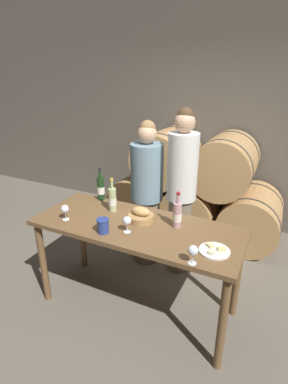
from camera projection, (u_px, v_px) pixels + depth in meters
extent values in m
plane|color=#665E51|center=(137.00, 305.00, 2.91)|extent=(10.00, 10.00, 0.00)
cube|color=#60594F|center=(209.00, 110.00, 4.14)|extent=(10.00, 0.12, 3.20)
cylinder|color=tan|center=(141.00, 196.00, 4.47)|extent=(0.73, 0.86, 0.73)
cylinder|color=#2D2D33|center=(133.00, 203.00, 4.24)|extent=(0.74, 0.02, 0.74)
cylinder|color=#2D2D33|center=(149.00, 190.00, 4.70)|extent=(0.74, 0.02, 0.74)
cylinder|color=tan|center=(192.00, 206.00, 4.15)|extent=(0.73, 0.86, 0.73)
cylinder|color=#2D2D33|center=(185.00, 214.00, 3.92)|extent=(0.74, 0.02, 0.74)
cylinder|color=#2D2D33|center=(198.00, 199.00, 4.38)|extent=(0.74, 0.02, 0.74)
cylinder|color=tan|center=(251.00, 218.00, 3.83)|extent=(0.73, 0.86, 0.73)
cylinder|color=#2D2D33|center=(248.00, 227.00, 3.60)|extent=(0.74, 0.02, 0.74)
cylinder|color=#2D2D33|center=(254.00, 209.00, 4.06)|extent=(0.74, 0.02, 0.74)
cylinder|color=tan|center=(167.00, 157.00, 4.06)|extent=(0.73, 0.86, 0.73)
cylinder|color=#2D2D33|center=(159.00, 162.00, 3.83)|extent=(0.74, 0.02, 0.74)
cylinder|color=#2D2D33|center=(174.00, 152.00, 4.29)|extent=(0.74, 0.02, 0.74)
cylinder|color=tan|center=(225.00, 164.00, 3.74)|extent=(0.73, 0.86, 0.73)
cylinder|color=#2D2D33|center=(220.00, 171.00, 3.51)|extent=(0.74, 0.02, 0.74)
cylinder|color=#2D2D33|center=(230.00, 159.00, 3.97)|extent=(0.74, 0.02, 0.74)
cylinder|color=brown|center=(43.00, 263.00, 2.84)|extent=(0.06, 0.06, 0.85)
cylinder|color=brown|center=(222.00, 325.00, 2.15)|extent=(0.06, 0.06, 0.85)
cylinder|color=brown|center=(82.00, 233.00, 3.35)|extent=(0.06, 0.06, 0.85)
cylinder|color=brown|center=(237.00, 276.00, 2.66)|extent=(0.06, 0.06, 0.85)
cube|color=brown|center=(137.00, 227.00, 2.58)|extent=(1.82, 0.73, 0.04)
cylinder|color=#756651|center=(147.00, 230.00, 3.49)|extent=(0.29, 0.29, 0.79)
cylinder|color=gray|center=(147.00, 172.00, 3.22)|extent=(0.36, 0.36, 0.62)
sphere|color=tan|center=(147.00, 134.00, 3.06)|extent=(0.20, 0.20, 0.20)
sphere|color=olive|center=(148.00, 128.00, 3.05)|extent=(0.17, 0.17, 0.17)
cylinder|color=#756651|center=(179.00, 234.00, 3.31)|extent=(0.25, 0.25, 0.87)
cylinder|color=silver|center=(183.00, 167.00, 3.02)|extent=(0.31, 0.31, 0.69)
sphere|color=tan|center=(185.00, 122.00, 2.85)|extent=(0.20, 0.20, 0.20)
sphere|color=#47331E|center=(186.00, 116.00, 2.84)|extent=(0.17, 0.17, 0.17)
cylinder|color=#193819|center=(101.00, 188.00, 3.04)|extent=(0.07, 0.07, 0.24)
cylinder|color=#193819|center=(100.00, 174.00, 2.98)|extent=(0.03, 0.03, 0.08)
cylinder|color=black|center=(100.00, 169.00, 2.96)|extent=(0.03, 0.03, 0.02)
cylinder|color=white|center=(101.00, 190.00, 3.04)|extent=(0.08, 0.08, 0.08)
cylinder|color=#ADBC7F|center=(112.00, 200.00, 2.79)|extent=(0.07, 0.07, 0.22)
cylinder|color=#ADBC7F|center=(112.00, 185.00, 2.73)|extent=(0.03, 0.03, 0.08)
cylinder|color=gold|center=(112.00, 180.00, 2.71)|extent=(0.03, 0.03, 0.02)
cylinder|color=white|center=(113.00, 202.00, 2.79)|extent=(0.08, 0.08, 0.07)
cylinder|color=#BC8E93|center=(177.00, 215.00, 2.50)|extent=(0.07, 0.07, 0.22)
cylinder|color=#BC8E93|center=(178.00, 199.00, 2.44)|extent=(0.03, 0.03, 0.08)
cylinder|color=maroon|center=(178.00, 193.00, 2.42)|extent=(0.03, 0.03, 0.02)
cylinder|color=white|center=(177.00, 217.00, 2.51)|extent=(0.08, 0.08, 0.07)
cylinder|color=navy|center=(103.00, 226.00, 2.43)|extent=(0.10, 0.10, 0.12)
cylinder|color=navy|center=(103.00, 220.00, 2.41)|extent=(0.10, 0.10, 0.01)
cylinder|color=#A87F4C|center=(141.00, 218.00, 2.63)|extent=(0.23, 0.23, 0.06)
ellipsoid|color=tan|center=(141.00, 211.00, 2.61)|extent=(0.17, 0.10, 0.08)
cylinder|color=white|center=(214.00, 251.00, 2.19)|extent=(0.23, 0.23, 0.01)
cube|color=#E0CC7F|center=(222.00, 249.00, 2.18)|extent=(0.07, 0.06, 0.02)
cube|color=beige|center=(210.00, 245.00, 2.22)|extent=(0.07, 0.07, 0.02)
cube|color=beige|center=(212.00, 252.00, 2.14)|extent=(0.05, 0.06, 0.02)
cylinder|color=white|center=(66.00, 219.00, 2.66)|extent=(0.06, 0.06, 0.00)
cylinder|color=white|center=(66.00, 216.00, 2.65)|extent=(0.01, 0.01, 0.07)
sphere|color=white|center=(65.00, 209.00, 2.62)|extent=(0.07, 0.07, 0.07)
cylinder|color=white|center=(127.00, 232.00, 2.46)|extent=(0.06, 0.06, 0.00)
cylinder|color=white|center=(127.00, 228.00, 2.44)|extent=(0.01, 0.01, 0.07)
sphere|color=white|center=(127.00, 221.00, 2.42)|extent=(0.07, 0.07, 0.07)
cylinder|color=white|center=(192.00, 263.00, 2.06)|extent=(0.06, 0.06, 0.00)
cylinder|color=white|center=(193.00, 259.00, 2.04)|extent=(0.01, 0.01, 0.07)
sphere|color=white|center=(193.00, 250.00, 2.02)|extent=(0.07, 0.07, 0.07)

